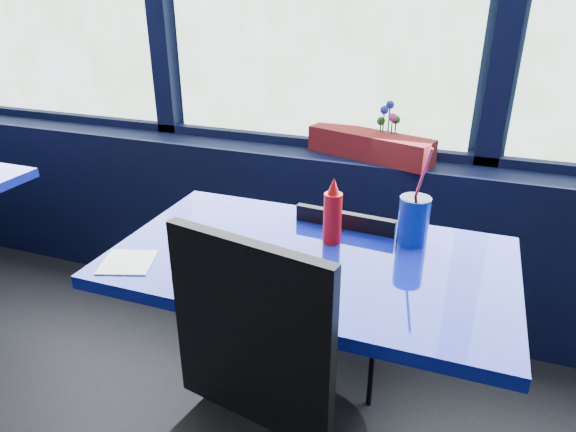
# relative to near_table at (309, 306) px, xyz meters

# --- Properties ---
(window_sill) EXTENTS (5.00, 0.26, 0.80)m
(window_sill) POSITION_rel_near_table_xyz_m (-0.30, 0.87, -0.17)
(window_sill) COLOR black
(window_sill) RESTS_ON ground
(near_table) EXTENTS (1.20, 0.70, 0.75)m
(near_table) POSITION_rel_near_table_xyz_m (0.00, 0.00, 0.00)
(near_table) COLOR black
(near_table) RESTS_ON ground
(chair_near_back) EXTENTS (0.39, 0.39, 0.81)m
(chair_near_back) POSITION_rel_near_table_xyz_m (0.04, 0.33, -0.10)
(chair_near_back) COLOR black
(chair_near_back) RESTS_ON ground
(planter_box) EXTENTS (0.58, 0.30, 0.11)m
(planter_box) POSITION_rel_near_table_xyz_m (-0.01, 0.86, 0.29)
(planter_box) COLOR maroon
(planter_box) RESTS_ON window_sill
(flower_vase) EXTENTS (0.15, 0.15, 0.25)m
(flower_vase) POSITION_rel_near_table_xyz_m (0.06, 0.88, 0.31)
(flower_vase) COLOR silver
(flower_vase) RESTS_ON window_sill
(food_basket) EXTENTS (0.26, 0.25, 0.09)m
(food_basket) POSITION_rel_near_table_xyz_m (-0.17, -0.19, 0.21)
(food_basket) COLOR #B60C0D
(food_basket) RESTS_ON near_table
(ketchup_bottle) EXTENTS (0.06, 0.06, 0.22)m
(ketchup_bottle) POSITION_rel_near_table_xyz_m (0.03, 0.11, 0.28)
(ketchup_bottle) COLOR #B60C0D
(ketchup_bottle) RESTS_ON near_table
(soda_cup) EXTENTS (0.10, 0.10, 0.33)m
(soda_cup) POSITION_rel_near_table_xyz_m (0.28, 0.20, 0.26)
(soda_cup) COLOR #0D2794
(soda_cup) RESTS_ON near_table
(napkin) EXTENTS (0.19, 0.19, 0.00)m
(napkin) POSITION_rel_near_table_xyz_m (-0.50, -0.23, 0.18)
(napkin) COLOR white
(napkin) RESTS_ON near_table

